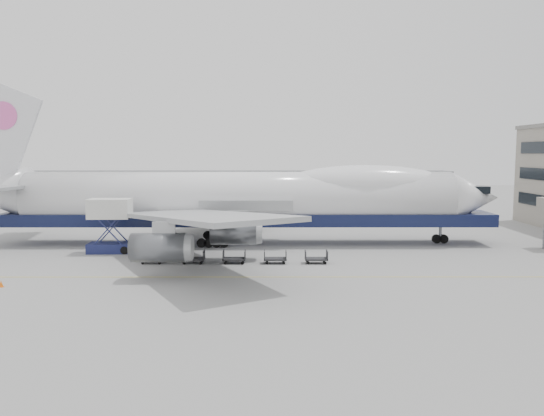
{
  "coord_description": "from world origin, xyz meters",
  "views": [
    {
      "loc": [
        3.96,
        -53.14,
        11.26
      ],
      "look_at": [
        4.04,
        6.0,
        5.05
      ],
      "focal_mm": 35.0,
      "sensor_mm": 36.0,
      "label": 1
    }
  ],
  "objects": [
    {
      "name": "dolly_0",
      "position": [
        -8.18,
        0.01,
        0.53
      ],
      "size": [
        2.3,
        1.35,
        1.3
      ],
      "color": "#2D2D30",
      "rests_on": "ground"
    },
    {
      "name": "apron_line",
      "position": [
        0.0,
        -6.0,
        0.01
      ],
      "size": [
        60.0,
        0.15,
        0.01
      ],
      "primitive_type": "cube",
      "color": "gold",
      "rests_on": "ground"
    },
    {
      "name": "dolly_2",
      "position": [
        0.18,
        0.01,
        0.53
      ],
      "size": [
        2.3,
        1.35,
        1.3
      ],
      "color": "#2D2D30",
      "rests_on": "ground"
    },
    {
      "name": "catering_truck",
      "position": [
        -14.14,
        5.89,
        3.44
      ],
      "size": [
        5.06,
        3.59,
        6.1
      ],
      "rotation": [
        0.0,
        0.0,
        0.03
      ],
      "color": "#1A2050",
      "rests_on": "ground"
    },
    {
      "name": "dolly_1",
      "position": [
        -4.0,
        0.01,
        0.53
      ],
      "size": [
        2.3,
        1.35,
        1.3
      ],
      "color": "#2D2D30",
      "rests_on": "ground"
    },
    {
      "name": "dolly_3",
      "position": [
        4.37,
        0.01,
        0.53
      ],
      "size": [
        2.3,
        1.35,
        1.3
      ],
      "color": "#2D2D30",
      "rests_on": "ground"
    },
    {
      "name": "airliner",
      "position": [
        0.64,
        12.0,
        5.62
      ],
      "size": [
        67.0,
        55.3,
        19.98
      ],
      "color": "white",
      "rests_on": "ground"
    },
    {
      "name": "ground",
      "position": [
        0.0,
        0.0,
        0.0
      ],
      "size": [
        260.0,
        260.0,
        0.0
      ],
      "primitive_type": "plane",
      "color": "gray",
      "rests_on": "ground"
    },
    {
      "name": "hangar",
      "position": [
        -10.0,
        70.0,
        3.5
      ],
      "size": [
        110.0,
        8.0,
        7.0
      ],
      "primitive_type": "cube",
      "color": "slate",
      "rests_on": "ground"
    },
    {
      "name": "traffic_cone",
      "position": [
        -18.76,
        -9.56,
        0.27
      ],
      "size": [
        0.39,
        0.39,
        0.57
      ],
      "rotation": [
        0.0,
        0.0,
        -0.02
      ],
      "color": "orange",
      "rests_on": "ground"
    },
    {
      "name": "dolly_4",
      "position": [
        8.55,
        0.01,
        0.53
      ],
      "size": [
        2.3,
        1.35,
        1.3
      ],
      "color": "#2D2D30",
      "rests_on": "ground"
    }
  ]
}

